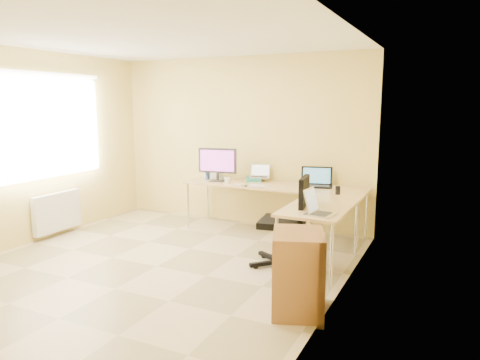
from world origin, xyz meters
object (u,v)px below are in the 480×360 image
at_px(desk_main, 273,209).
at_px(laptop_center, 259,171).
at_px(cabinet, 298,274).
at_px(desk_return, 319,236).
at_px(keyboard, 250,185).
at_px(mug, 227,181).
at_px(laptop_black, 316,177).
at_px(laptop_return, 320,205).
at_px(desk_fan, 222,169).
at_px(office_chair, 282,224).
at_px(monitor, 217,165).
at_px(water_bottle, 208,172).

relative_size(desk_main, laptop_center, 8.83).
bearing_deg(cabinet, desk_return, 77.23).
height_order(desk_main, keyboard, keyboard).
xyz_separation_m(laptop_center, keyboard, (0.05, -0.45, -0.14)).
height_order(laptop_center, keyboard, laptop_center).
bearing_deg(mug, laptop_center, 50.34).
height_order(laptop_black, laptop_return, laptop_black).
bearing_deg(desk_fan, cabinet, -65.08).
relative_size(office_chair, cabinet, 1.39).
bearing_deg(keyboard, desk_return, -49.95).
bearing_deg(desk_return, monitor, 154.14).
relative_size(desk_main, monitor, 4.51).
xyz_separation_m(desk_fan, laptop_return, (2.02, -1.58, -0.04)).
bearing_deg(laptop_black, laptop_return, -86.72).
distance_m(laptop_center, water_bottle, 0.80).
relative_size(desk_return, laptop_black, 2.99).
distance_m(desk_main, water_bottle, 1.18).
relative_size(desk_main, office_chair, 2.46).
xyz_separation_m(laptop_black, office_chair, (-0.03, -1.28, -0.37)).
height_order(mug, desk_fan, desk_fan).
bearing_deg(mug, water_bottle, 159.46).
distance_m(laptop_return, office_chair, 0.68).
bearing_deg(laptop_return, water_bottle, 63.17).
bearing_deg(desk_main, laptop_center, 147.29).
relative_size(desk_main, mug, 29.29).
height_order(desk_return, cabinet, cabinet).
height_order(water_bottle, office_chair, office_chair).
relative_size(water_bottle, office_chair, 0.22).
bearing_deg(keyboard, water_bottle, 146.67).
distance_m(monitor, office_chair, 1.85).
distance_m(desk_main, laptop_return, 1.87).
bearing_deg(desk_fan, office_chair, -57.24).
distance_m(desk_return, laptop_black, 1.27).
xyz_separation_m(mug, desk_fan, (-0.27, 0.34, 0.10)).
xyz_separation_m(desk_return, laptop_center, (-1.29, 1.20, 0.51)).
distance_m(desk_return, water_bottle, 2.31).
distance_m(laptop_center, mug, 0.54).
xyz_separation_m(mug, water_bottle, (-0.43, 0.16, 0.08)).
xyz_separation_m(desk_main, laptop_return, (1.10, -1.44, 0.48)).
xyz_separation_m(desk_fan, cabinet, (2.04, -2.36, -0.52)).
xyz_separation_m(monitor, laptop_return, (1.96, -1.33, -0.14)).
height_order(desk_return, water_bottle, water_bottle).
height_order(monitor, laptop_center, monitor).
bearing_deg(mug, laptop_black, 14.06).
distance_m(laptop_center, cabinet, 2.86).
xyz_separation_m(keyboard, desk_fan, (-0.65, 0.39, 0.14)).
relative_size(desk_return, monitor, 2.21).
bearing_deg(desk_main, mug, -162.48).
relative_size(desk_fan, laptop_return, 0.88).
xyz_separation_m(mug, cabinet, (1.77, -2.01, -0.41)).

